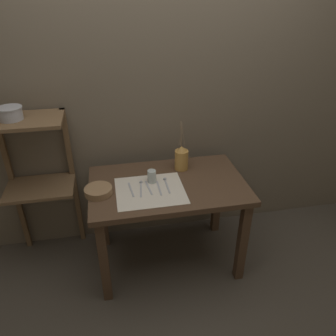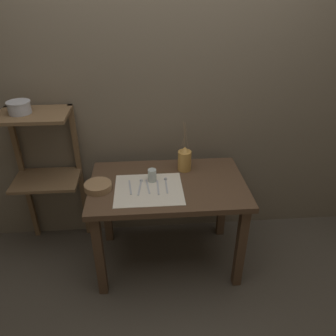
{
  "view_description": "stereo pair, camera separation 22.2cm",
  "coord_description": "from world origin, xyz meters",
  "views": [
    {
      "loc": [
        -0.37,
        -1.9,
        1.94
      ],
      "look_at": [
        0.0,
        0.0,
        0.84
      ],
      "focal_mm": 35.0,
      "sensor_mm": 36.0,
      "label": 1
    },
    {
      "loc": [
        -0.15,
        -1.93,
        1.94
      ],
      "look_at": [
        0.0,
        0.0,
        0.84
      ],
      "focal_mm": 35.0,
      "sensor_mm": 36.0,
      "label": 2
    }
  ],
  "objects": [
    {
      "name": "stone_wall_back",
      "position": [
        0.0,
        0.45,
        1.2
      ],
      "size": [
        7.0,
        0.06,
        2.4
      ],
      "color": "#6B5E4C",
      "rests_on": "ground_plane"
    },
    {
      "name": "wooden_shelf_unit",
      "position": [
        -0.9,
        0.27,
        0.81
      ],
      "size": [
        0.48,
        0.34,
        1.17
      ],
      "color": "brown",
      "rests_on": "ground_plane"
    },
    {
      "name": "fork_outer",
      "position": [
        -0.14,
        -0.04,
        0.72
      ],
      "size": [
        0.03,
        0.18,
        0.0
      ],
      "color": "#A8A8AD",
      "rests_on": "wooden_table"
    },
    {
      "name": "wooden_bowl",
      "position": [
        -0.47,
        -0.04,
        0.74
      ],
      "size": [
        0.18,
        0.18,
        0.05
      ],
      "color": "#8E6B47",
      "rests_on": "wooden_table"
    },
    {
      "name": "metal_pot_large",
      "position": [
        -0.97,
        0.23,
        1.22
      ],
      "size": [
        0.15,
        0.15,
        0.08
      ],
      "color": "#A8A8AD",
      "rests_on": "wooden_shelf_unit"
    },
    {
      "name": "linen_cloth",
      "position": [
        -0.13,
        -0.07,
        0.72
      ],
      "size": [
        0.46,
        0.4,
        0.0
      ],
      "color": "beige",
      "rests_on": "wooden_table"
    },
    {
      "name": "knife_center",
      "position": [
        -0.07,
        -0.06,
        0.72
      ],
      "size": [
        0.01,
        0.18,
        0.0
      ],
      "color": "#A8A8AD",
      "rests_on": "wooden_table"
    },
    {
      "name": "fork_inner",
      "position": [
        -0.26,
        -0.04,
        0.72
      ],
      "size": [
        0.03,
        0.18,
        0.0
      ],
      "color": "#A8A8AD",
      "rests_on": "wooden_table"
    },
    {
      "name": "spoon_outer",
      "position": [
        -0.19,
        -0.0,
        0.73
      ],
      "size": [
        0.04,
        0.19,
        0.02
      ],
      "color": "#A8A8AD",
      "rests_on": "wooden_table"
    },
    {
      "name": "pitcher_with_flowers",
      "position": [
        0.14,
        0.18,
        0.81
      ],
      "size": [
        0.1,
        0.1,
        0.39
      ],
      "color": "#B7843D",
      "rests_on": "wooden_table"
    },
    {
      "name": "spoon_inner",
      "position": [
        -0.01,
        0.01,
        0.73
      ],
      "size": [
        0.02,
        0.19,
        0.02
      ],
      "color": "#A8A8AD",
      "rests_on": "wooden_table"
    },
    {
      "name": "glass_tumbler_near",
      "position": [
        -0.11,
        0.03,
        0.77
      ],
      "size": [
        0.06,
        0.06,
        0.09
      ],
      "color": "#B7C1BC",
      "rests_on": "wooden_table"
    },
    {
      "name": "wooden_table",
      "position": [
        0.0,
        0.0,
        0.61
      ],
      "size": [
        1.09,
        0.68,
        0.72
      ],
      "color": "#4C3523",
      "rests_on": "ground_plane"
    },
    {
      "name": "ground_plane",
      "position": [
        0.0,
        0.0,
        0.0
      ],
      "size": [
        12.0,
        12.0,
        0.0
      ],
      "primitive_type": "plane",
      "color": "#473F35"
    }
  ]
}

